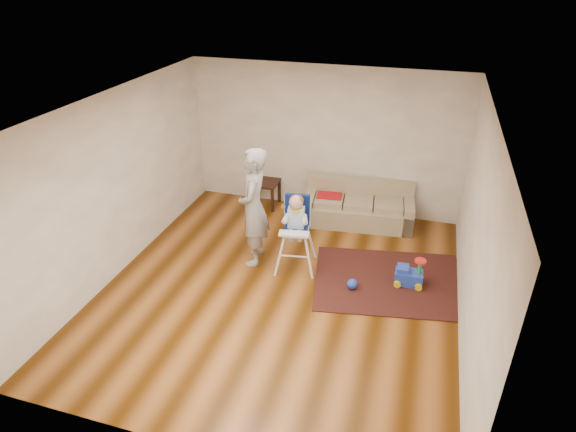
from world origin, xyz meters
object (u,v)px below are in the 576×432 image
(sofa, at_px, (358,204))
(adult, at_px, (254,207))
(side_table, at_px, (265,193))
(ride_on_toy, at_px, (409,271))
(toy_ball, at_px, (352,284))
(high_chair, at_px, (296,233))

(sofa, bearing_deg, adult, -134.45)
(side_table, distance_m, ride_on_toy, 3.42)
(toy_ball, relative_size, adult, 0.08)
(side_table, xyz_separation_m, ride_on_toy, (2.87, -1.85, -0.02))
(toy_ball, bearing_deg, adult, 168.26)
(side_table, height_order, adult, adult)
(ride_on_toy, relative_size, high_chair, 0.35)
(sofa, relative_size, side_table, 4.00)
(side_table, xyz_separation_m, adult, (0.48, -1.88, 0.69))
(side_table, relative_size, adult, 0.27)
(adult, bearing_deg, sofa, 130.60)
(side_table, relative_size, ride_on_toy, 1.15)
(toy_ball, distance_m, adult, 1.86)
(ride_on_toy, bearing_deg, sofa, 119.24)
(adult, bearing_deg, high_chair, 79.66)
(ride_on_toy, height_order, toy_ball, ride_on_toy)
(sofa, distance_m, ride_on_toy, 1.97)
(sofa, height_order, toy_ball, sofa)
(side_table, xyz_separation_m, high_chair, (1.15, -1.88, 0.35))
(ride_on_toy, xyz_separation_m, high_chair, (-1.73, -0.02, 0.36))
(sofa, xyz_separation_m, ride_on_toy, (1.03, -1.67, -0.14))
(sofa, bearing_deg, toy_ball, -88.25)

